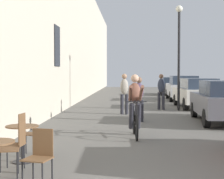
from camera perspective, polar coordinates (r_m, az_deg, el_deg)
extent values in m
cube|color=#B7AD99|center=(17.65, -8.25, 10.43)|extent=(0.50, 68.00, 8.35)
cube|color=black|center=(15.66, -8.52, 6.70)|extent=(0.04, 1.10, 1.70)
cylinder|color=black|center=(5.52, -10.77, -13.41)|extent=(0.02, 0.02, 0.45)
cylinder|color=black|center=(5.67, -13.76, -13.01)|extent=(0.02, 0.02, 0.45)
cylinder|color=black|center=(5.80, -9.29, -12.62)|extent=(0.02, 0.02, 0.45)
cylinder|color=black|center=(5.94, -12.17, -12.27)|extent=(0.02, 0.02, 0.45)
cube|color=brown|center=(5.67, -11.52, -10.53)|extent=(0.46, 0.46, 0.02)
cube|color=brown|center=(5.78, -10.70, -8.04)|extent=(0.34, 0.10, 0.42)
cylinder|color=black|center=(6.66, -14.38, -10.67)|extent=(0.02, 0.02, 0.45)
cylinder|color=black|center=(6.34, -14.52, -11.33)|extent=(0.02, 0.02, 0.45)
cube|color=brown|center=(6.46, -15.92, -8.96)|extent=(0.46, 0.46, 0.02)
cylinder|color=black|center=(7.50, -13.74, -10.85)|extent=(0.40, 0.40, 0.02)
cylinder|color=black|center=(7.43, -13.77, -8.24)|extent=(0.05, 0.05, 0.67)
cylinder|color=brown|center=(7.37, -13.80, -5.57)|extent=(0.64, 0.64, 0.02)
cylinder|color=black|center=(8.10, -11.08, -8.28)|extent=(0.02, 0.02, 0.45)
cylinder|color=black|center=(7.80, -11.90, -8.70)|extent=(0.02, 0.02, 0.45)
cylinder|color=black|center=(8.21, -13.22, -8.15)|extent=(0.02, 0.02, 0.45)
cylinder|color=black|center=(7.92, -14.11, -8.55)|extent=(0.02, 0.02, 0.45)
cube|color=brown|center=(7.97, -12.59, -6.76)|extent=(0.42, 0.42, 0.02)
cube|color=brown|center=(8.00, -13.81, -5.13)|extent=(0.06, 0.34, 0.42)
cylinder|color=black|center=(6.80, -16.98, -10.42)|extent=(0.02, 0.02, 0.45)
cylinder|color=black|center=(7.09, -15.98, -9.87)|extent=(0.02, 0.02, 0.45)
cylinder|color=black|center=(6.69, -14.37, -10.61)|extent=(0.02, 0.02, 0.45)
cylinder|color=black|center=(6.98, -13.47, -10.04)|extent=(0.02, 0.02, 0.45)
cube|color=brown|center=(6.84, -15.22, -8.31)|extent=(0.40, 0.40, 0.02)
cube|color=brown|center=(6.74, -13.80, -6.56)|extent=(0.04, 0.34, 0.42)
torus|color=black|center=(9.56, 3.86, -5.95)|extent=(0.09, 0.71, 0.71)
torus|color=black|center=(10.59, 3.44, -5.11)|extent=(0.09, 0.71, 0.71)
cylinder|color=black|center=(10.47, 3.48, -3.63)|extent=(0.05, 0.22, 0.58)
cylinder|color=black|center=(9.94, 3.68, -2.02)|extent=(0.08, 0.83, 0.14)
cylinder|color=black|center=(9.54, 3.86, -3.93)|extent=(0.04, 0.09, 0.67)
cylinder|color=black|center=(10.09, 3.63, -5.27)|extent=(0.09, 1.00, 0.12)
cylinder|color=black|center=(9.53, 3.85, -1.92)|extent=(0.52, 0.05, 0.03)
ellipsoid|color=black|center=(10.35, 3.52, -1.95)|extent=(0.12, 0.24, 0.06)
ellipsoid|color=brown|center=(10.25, 3.55, -0.46)|extent=(0.36, 0.37, 0.59)
sphere|color=tan|center=(10.20, 3.57, 1.75)|extent=(0.22, 0.22, 0.22)
cylinder|color=#26262D|center=(10.24, 4.13, -4.15)|extent=(0.15, 0.40, 0.75)
cylinder|color=#26262D|center=(10.23, 3.01, -4.15)|extent=(0.15, 0.40, 0.75)
cylinder|color=brown|center=(9.88, 4.53, -0.61)|extent=(0.14, 0.75, 0.48)
cylinder|color=brown|center=(9.86, 2.88, -0.61)|extent=(0.11, 0.75, 0.48)
cylinder|color=#26262D|center=(13.24, 4.62, -3.32)|extent=(0.14, 0.14, 0.78)
cylinder|color=#26262D|center=(13.26, 3.76, -3.31)|extent=(0.14, 0.14, 0.78)
ellipsoid|color=#4C3D5B|center=(13.20, 4.20, -0.28)|extent=(0.36, 0.28, 0.62)
sphere|color=brown|center=(13.18, 4.20, 1.50)|extent=(0.22, 0.22, 0.22)
cylinder|color=#26262D|center=(15.57, 1.56, -2.33)|extent=(0.14, 0.14, 0.85)
cylinder|color=#26262D|center=(15.59, 2.29, -2.32)|extent=(0.14, 0.14, 0.85)
ellipsoid|color=#9E9384|center=(15.53, 1.93, 0.46)|extent=(0.37, 0.28, 0.67)
sphere|color=#A57A5B|center=(15.52, 1.93, 2.06)|extent=(0.22, 0.22, 0.22)
cylinder|color=#26262D|center=(17.74, 7.31, -1.77)|extent=(0.14, 0.14, 0.84)
cylinder|color=#26262D|center=(17.73, 7.96, -1.78)|extent=(0.14, 0.14, 0.84)
ellipsoid|color=#2D3342|center=(17.69, 7.65, 0.64)|extent=(0.37, 0.28, 0.66)
sphere|color=brown|center=(17.69, 7.66, 2.04)|extent=(0.22, 0.22, 0.22)
cylinder|color=black|center=(17.48, 10.35, 4.32)|extent=(0.12, 0.12, 4.60)
sphere|color=silver|center=(17.73, 10.41, 12.23)|extent=(0.32, 0.32, 0.32)
cube|color=#595960|center=(13.61, 16.77, -2.19)|extent=(1.89, 4.26, 0.68)
cylinder|color=black|center=(14.86, 12.64, -3.08)|extent=(0.22, 0.61, 0.61)
cylinder|color=black|center=(12.14, 14.47, -4.34)|extent=(0.22, 0.61, 0.61)
cube|color=beige|center=(19.03, 12.93, -0.84)|extent=(1.88, 4.26, 0.68)
cube|color=#283342|center=(18.51, 13.28, 0.91)|extent=(1.54, 2.32, 0.51)
cylinder|color=black|center=(20.26, 9.89, -1.58)|extent=(0.22, 0.61, 0.61)
cylinder|color=black|center=(20.57, 14.25, -1.56)|extent=(0.22, 0.61, 0.61)
cylinder|color=black|center=(17.54, 11.36, -2.23)|extent=(0.22, 0.61, 0.61)
cylinder|color=black|center=(17.90, 16.35, -2.18)|extent=(0.22, 0.61, 0.61)
cube|color=#B7B7BC|center=(24.19, 10.88, -0.03)|extent=(1.99, 4.52, 0.73)
cube|color=#283342|center=(23.63, 11.04, 1.45)|extent=(1.63, 2.46, 0.54)
cylinder|color=black|center=(25.59, 8.63, -0.69)|extent=(0.23, 0.65, 0.64)
cylinder|color=black|center=(25.77, 12.36, -0.70)|extent=(0.23, 0.65, 0.64)
cylinder|color=black|center=(22.66, 9.19, -1.10)|extent=(0.23, 0.65, 0.64)
cylinder|color=black|center=(22.86, 13.39, -1.11)|extent=(0.23, 0.65, 0.64)
cube|color=black|center=(30.16, 9.10, 0.35)|extent=(1.75, 4.06, 0.66)
cube|color=#283342|center=(29.66, 9.19, 1.42)|extent=(1.45, 2.20, 0.49)
cylinder|color=black|center=(31.43, 7.49, -0.15)|extent=(0.20, 0.58, 0.58)
cylinder|color=black|center=(31.57, 10.24, -0.16)|extent=(0.20, 0.58, 0.58)
cylinder|color=black|center=(28.78, 7.83, -0.40)|extent=(0.20, 0.58, 0.58)
cylinder|color=black|center=(28.93, 10.84, -0.40)|extent=(0.20, 0.58, 0.58)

